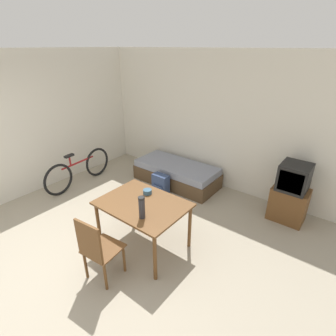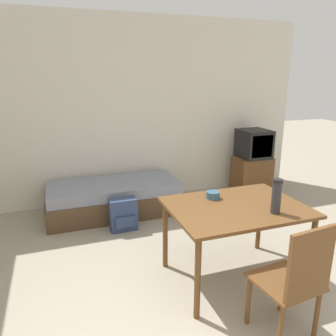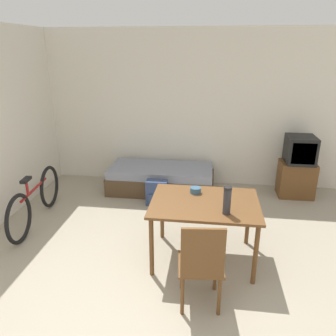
{
  "view_description": "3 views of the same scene",
  "coord_description": "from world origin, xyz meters",
  "px_view_note": "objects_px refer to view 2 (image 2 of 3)",
  "views": [
    {
      "loc": [
        2.69,
        -1.05,
        2.74
      ],
      "look_at": [
        0.35,
        1.95,
        0.95
      ],
      "focal_mm": 28.0,
      "sensor_mm": 36.0,
      "label": 1
    },
    {
      "loc": [
        -0.98,
        -1.21,
        1.89
      ],
      "look_at": [
        0.06,
        1.77,
        0.97
      ],
      "focal_mm": 35.0,
      "sensor_mm": 36.0,
      "label": 2
    },
    {
      "loc": [
        0.53,
        -2.17,
        2.37
      ],
      "look_at": [
        -0.01,
        1.9,
        0.86
      ],
      "focal_mm": 35.0,
      "sensor_mm": 36.0,
      "label": 3
    }
  ],
  "objects_px": {
    "dining_table": "(236,214)",
    "wooden_chair": "(296,279)",
    "thermos_flask": "(277,195)",
    "daybed": "(114,198)",
    "tv": "(252,162)",
    "backpack": "(123,215)",
    "mate_bowl": "(213,195)"
  },
  "relations": [
    {
      "from": "thermos_flask",
      "to": "backpack",
      "type": "xyz_separation_m",
      "value": [
        -1.0,
        1.58,
        -0.7
      ]
    },
    {
      "from": "wooden_chair",
      "to": "backpack",
      "type": "relative_size",
      "value": 2.29
    },
    {
      "from": "daybed",
      "to": "tv",
      "type": "height_order",
      "value": "tv"
    },
    {
      "from": "mate_bowl",
      "to": "backpack",
      "type": "distance_m",
      "value": 1.4
    },
    {
      "from": "dining_table",
      "to": "backpack",
      "type": "bearing_deg",
      "value": 120.25
    },
    {
      "from": "daybed",
      "to": "thermos_flask",
      "type": "bearing_deg",
      "value": -64.59
    },
    {
      "from": "wooden_chair",
      "to": "mate_bowl",
      "type": "relative_size",
      "value": 7.32
    },
    {
      "from": "mate_bowl",
      "to": "backpack",
      "type": "bearing_deg",
      "value": 120.94
    },
    {
      "from": "dining_table",
      "to": "mate_bowl",
      "type": "distance_m",
      "value": 0.28
    },
    {
      "from": "daybed",
      "to": "dining_table",
      "type": "bearing_deg",
      "value": -67.35
    },
    {
      "from": "daybed",
      "to": "tv",
      "type": "bearing_deg",
      "value": 2.18
    },
    {
      "from": "thermos_flask",
      "to": "backpack",
      "type": "relative_size",
      "value": 0.74
    },
    {
      "from": "thermos_flask",
      "to": "wooden_chair",
      "type": "bearing_deg",
      "value": -111.82
    },
    {
      "from": "tv",
      "to": "dining_table",
      "type": "relative_size",
      "value": 0.85
    },
    {
      "from": "tv",
      "to": "backpack",
      "type": "distance_m",
      "value": 2.37
    },
    {
      "from": "wooden_chair",
      "to": "thermos_flask",
      "type": "height_order",
      "value": "thermos_flask"
    },
    {
      "from": "daybed",
      "to": "mate_bowl",
      "type": "relative_size",
      "value": 14.11
    },
    {
      "from": "mate_bowl",
      "to": "tv",
      "type": "bearing_deg",
      "value": 47.36
    },
    {
      "from": "wooden_chair",
      "to": "backpack",
      "type": "bearing_deg",
      "value": 109.75
    },
    {
      "from": "daybed",
      "to": "tv",
      "type": "relative_size",
      "value": 1.74
    },
    {
      "from": "dining_table",
      "to": "daybed",
      "type": "bearing_deg",
      "value": 112.65
    },
    {
      "from": "dining_table",
      "to": "thermos_flask",
      "type": "bearing_deg",
      "value": -47.7
    },
    {
      "from": "daybed",
      "to": "backpack",
      "type": "distance_m",
      "value": 0.56
    },
    {
      "from": "dining_table",
      "to": "backpack",
      "type": "height_order",
      "value": "dining_table"
    },
    {
      "from": "tv",
      "to": "thermos_flask",
      "type": "bearing_deg",
      "value": -119.51
    },
    {
      "from": "dining_table",
      "to": "mate_bowl",
      "type": "bearing_deg",
      "value": 116.83
    },
    {
      "from": "backpack",
      "to": "daybed",
      "type": "bearing_deg",
      "value": 91.42
    },
    {
      "from": "dining_table",
      "to": "mate_bowl",
      "type": "xyz_separation_m",
      "value": [
        -0.12,
        0.23,
        0.11
      ]
    },
    {
      "from": "dining_table",
      "to": "wooden_chair",
      "type": "bearing_deg",
      "value": -90.1
    },
    {
      "from": "dining_table",
      "to": "thermos_flask",
      "type": "height_order",
      "value": "thermos_flask"
    },
    {
      "from": "mate_bowl",
      "to": "daybed",
      "type": "bearing_deg",
      "value": 112.04
    },
    {
      "from": "wooden_chair",
      "to": "mate_bowl",
      "type": "bearing_deg",
      "value": 96.27
    }
  ]
}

